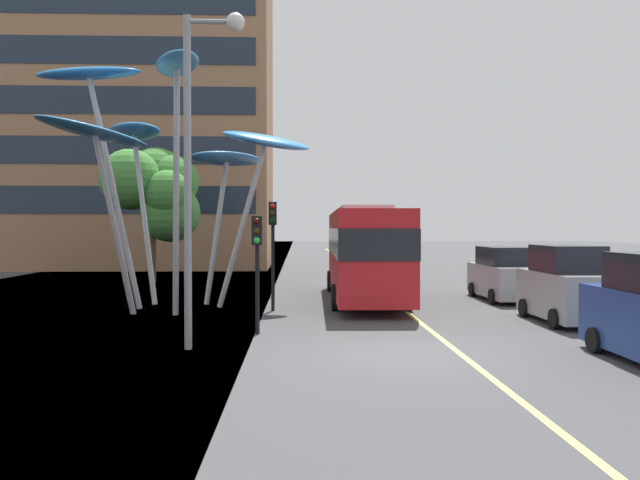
% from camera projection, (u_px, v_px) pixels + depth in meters
% --- Properties ---
extents(ground, '(120.00, 240.00, 0.10)m').
position_uv_depth(ground, '(373.00, 356.00, 14.59)').
color(ground, '#424244').
extents(red_bus, '(3.03, 11.43, 3.81)m').
position_uv_depth(red_bus, '(365.00, 249.00, 25.29)').
color(red_bus, red).
rests_on(red_bus, ground).
extents(leaf_sculpture, '(10.08, 9.67, 8.86)m').
position_uv_depth(leaf_sculpture, '(165.00, 131.00, 22.87)').
color(leaf_sculpture, '#9EA0A5').
rests_on(leaf_sculpture, ground).
extents(traffic_light_kerb_near, '(0.28, 0.42, 3.27)m').
position_uv_depth(traffic_light_kerb_near, '(257.00, 249.00, 17.19)').
color(traffic_light_kerb_near, black).
rests_on(traffic_light_kerb_near, ground).
extents(traffic_light_kerb_far, '(0.28, 0.42, 3.86)m').
position_uv_depth(traffic_light_kerb_far, '(273.00, 232.00, 22.04)').
color(traffic_light_kerb_far, black).
rests_on(traffic_light_kerb_far, ground).
extents(traffic_light_island_mid, '(0.28, 0.42, 3.86)m').
position_uv_depth(traffic_light_island_mid, '(273.00, 232.00, 26.47)').
color(traffic_light_island_mid, black).
rests_on(traffic_light_island_mid, ground).
extents(car_parked_mid, '(1.96, 3.99, 2.41)m').
position_uv_depth(car_parked_mid, '(567.00, 287.00, 19.40)').
color(car_parked_mid, gray).
rests_on(car_parked_mid, ground).
extents(car_parked_far, '(2.10, 4.51, 2.17)m').
position_uv_depth(car_parked_far, '(505.00, 275.00, 25.43)').
color(car_parked_far, gray).
rests_on(car_parked_far, ground).
extents(street_lamp, '(1.48, 0.44, 8.14)m').
position_uv_depth(street_lamp, '(200.00, 138.00, 15.08)').
color(street_lamp, gray).
rests_on(street_lamp, ground).
extents(tree_pavement_near, '(5.17, 4.87, 7.35)m').
position_uv_depth(tree_pavement_near, '(157.00, 188.00, 33.50)').
color(tree_pavement_near, brown).
rests_on(tree_pavement_near, ground).
extents(tree_pavement_far, '(5.24, 5.85, 7.61)m').
position_uv_depth(tree_pavement_far, '(201.00, 192.00, 45.11)').
color(tree_pavement_far, brown).
rests_on(tree_pavement_far, ground).
extents(backdrop_building, '(24.21, 10.12, 23.27)m').
position_uv_depth(backdrop_building, '(108.00, 111.00, 46.63)').
color(backdrop_building, '#936B4C').
rests_on(backdrop_building, ground).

